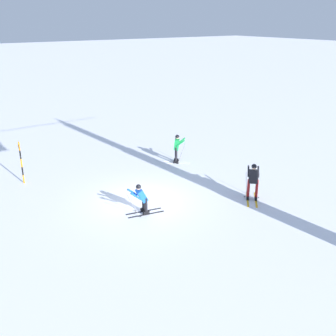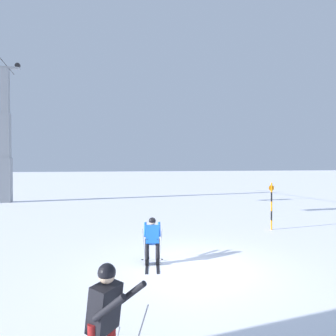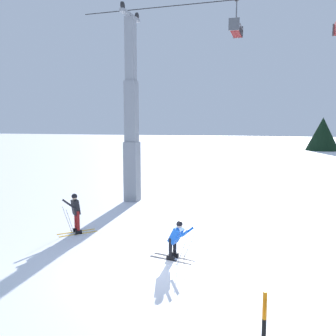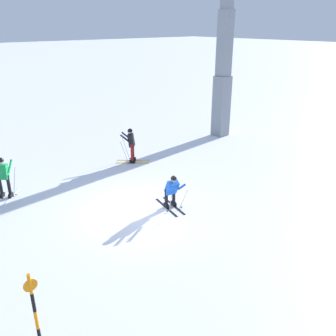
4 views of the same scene
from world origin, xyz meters
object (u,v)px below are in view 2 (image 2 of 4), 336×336
object	(u,v)px
lift_tower_far	(5,145)
skier_carving_main	(152,238)
trail_marker_pole	(271,204)
skier_distant_downhill	(105,316)

from	to	relation	value
lift_tower_far	skier_carving_main	bearing A→B (deg)	-154.12
trail_marker_pole	skier_distant_downhill	size ratio (longest dim) A/B	1.24
trail_marker_pole	skier_distant_downhill	bearing A→B (deg)	135.62
lift_tower_far	skier_distant_downhill	distance (m)	24.54
skier_carving_main	skier_distant_downhill	xyz separation A→B (m)	(-5.12, 1.71, 0.25)
skier_carving_main	lift_tower_far	xyz separation A→B (m)	(18.09, 8.77, 3.98)
skier_carving_main	trail_marker_pole	size ratio (longest dim) A/B	0.76
skier_carving_main	trail_marker_pole	bearing A→B (deg)	-63.22
lift_tower_far	skier_distant_downhill	bearing A→B (deg)	-163.06
skier_distant_downhill	skier_carving_main	bearing A→B (deg)	-18.42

